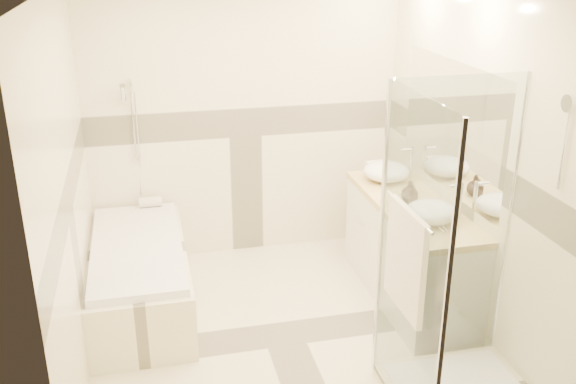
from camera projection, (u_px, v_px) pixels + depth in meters
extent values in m
cube|color=beige|center=(283.00, 334.00, 4.85)|extent=(2.80, 3.00, 0.01)
cube|color=beige|center=(245.00, 123.00, 5.75)|extent=(2.80, 0.01, 2.50)
cube|color=beige|center=(353.00, 286.00, 3.03)|extent=(2.80, 0.01, 2.50)
cube|color=beige|center=(68.00, 197.00, 4.09)|extent=(0.01, 3.00, 2.50)
cube|color=beige|center=(469.00, 164.00, 4.69)|extent=(0.01, 3.00, 2.50)
cube|color=white|center=(451.00, 127.00, 4.89)|extent=(0.01, 1.60, 1.00)
cylinder|color=silver|center=(133.00, 119.00, 5.48)|extent=(0.02, 0.02, 0.70)
cube|color=beige|center=(140.00, 279.00, 5.13)|extent=(0.75, 1.70, 0.50)
cube|color=white|center=(137.00, 248.00, 5.02)|extent=(0.69, 1.60, 0.06)
ellipsoid|color=white|center=(137.00, 253.00, 5.04)|extent=(0.56, 1.40, 0.16)
cube|color=white|center=(409.00, 254.00, 5.21)|extent=(0.55, 1.60, 0.80)
cylinder|color=silver|center=(396.00, 263.00, 4.73)|extent=(0.01, 0.24, 0.01)
cylinder|color=silver|center=(360.00, 221.00, 5.46)|extent=(0.01, 0.24, 0.01)
cube|color=#DDC275|center=(413.00, 205.00, 5.06)|extent=(0.57, 1.62, 0.05)
cube|color=white|center=(410.00, 269.00, 3.62)|extent=(0.01, 0.90, 2.00)
cube|color=white|center=(447.00, 230.00, 4.12)|extent=(0.90, 0.01, 2.00)
cylinder|color=silver|center=(445.00, 311.00, 3.22)|extent=(0.03, 0.03, 2.00)
cylinder|color=silver|center=(381.00, 236.00, 4.03)|extent=(0.03, 0.03, 2.00)
cylinder|color=silver|center=(509.00, 223.00, 4.22)|extent=(0.03, 0.03, 2.00)
cylinder|color=silver|center=(569.00, 103.00, 3.47)|extent=(0.03, 0.10, 0.10)
cylinder|color=silver|center=(409.00, 211.00, 3.49)|extent=(0.02, 0.60, 0.02)
cube|color=white|center=(405.00, 261.00, 3.59)|extent=(0.04, 0.48, 0.62)
ellipsoid|color=white|center=(386.00, 171.00, 5.49)|extent=(0.40, 0.40, 0.16)
ellipsoid|color=white|center=(431.00, 212.00, 4.69)|extent=(0.37, 0.37, 0.15)
cylinder|color=silver|center=(411.00, 163.00, 5.52)|extent=(0.03, 0.03, 0.28)
cylinder|color=silver|center=(407.00, 150.00, 5.47)|extent=(0.10, 0.02, 0.02)
cylinder|color=silver|center=(460.00, 201.00, 4.71)|extent=(0.03, 0.03, 0.28)
cylinder|color=silver|center=(456.00, 186.00, 4.66)|extent=(0.10, 0.02, 0.02)
imported|color=black|center=(412.00, 194.00, 5.01)|extent=(0.08, 0.08, 0.16)
imported|color=black|center=(410.00, 191.00, 5.04)|extent=(0.16, 0.16, 0.17)
cube|color=white|center=(380.00, 169.00, 5.65)|extent=(0.19, 0.28, 0.09)
cylinder|color=white|center=(150.00, 202.00, 5.70)|extent=(0.20, 0.09, 0.09)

